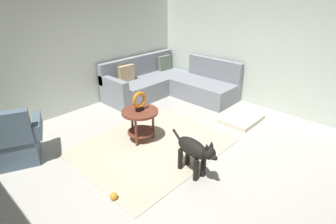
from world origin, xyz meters
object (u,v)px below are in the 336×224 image
at_px(sectional_couch, 168,84).
at_px(side_table, 140,117).
at_px(torus_sculpture, 139,101).
at_px(dog_bed_mat, 241,119).
at_px(dog, 194,151).
at_px(armchair, 14,142).
at_px(dog_toy_ball, 114,196).

xyz_separation_m(sectional_couch, side_table, (-1.79, -1.04, 0.13)).
relative_size(sectional_couch, torus_sculpture, 6.90).
xyz_separation_m(sectional_couch, dog_bed_mat, (-0.01, -1.94, -0.24)).
height_order(sectional_couch, dog, sectional_couch).
xyz_separation_m(torus_sculpture, dog_bed_mat, (1.79, -0.90, -0.67)).
distance_m(armchair, torus_sculpture, 1.92).
height_order(sectional_couch, side_table, sectional_couch).
relative_size(armchair, side_table, 1.62).
height_order(dog_bed_mat, dog_toy_ball, dog_toy_ball).
distance_m(sectional_couch, armchair, 3.46).
xyz_separation_m(dog, dog_toy_ball, (-1.05, 0.40, -0.33)).
xyz_separation_m(armchair, dog_toy_ball, (0.49, -1.68, -0.28)).
bearing_deg(armchair, dog_toy_ball, -49.70).
relative_size(sectional_couch, armchair, 2.31).
height_order(sectional_couch, dog_toy_ball, sectional_couch).
xyz_separation_m(armchair, torus_sculpture, (1.66, -0.87, 0.39)).
bearing_deg(dog_toy_ball, dog, -20.94).
height_order(torus_sculpture, dog_toy_ball, torus_sculpture).
distance_m(sectional_couch, side_table, 2.08).
xyz_separation_m(dog_bed_mat, dog_toy_ball, (-2.96, 0.09, 0.00)).
bearing_deg(side_table, dog_bed_mat, -26.82).
height_order(torus_sculpture, dog, torus_sculpture).
bearing_deg(torus_sculpture, sectional_couch, 30.06).
bearing_deg(dog_bed_mat, torus_sculpture, 153.18).
height_order(armchair, side_table, armchair).
xyz_separation_m(side_table, dog_toy_ball, (-1.17, -0.81, -0.37)).
bearing_deg(side_table, sectional_couch, 30.06).
bearing_deg(torus_sculpture, armchair, 152.32).
distance_m(dog, dog_toy_ball, 1.17).
height_order(side_table, torus_sculpture, torus_sculpture).
height_order(sectional_couch, dog_bed_mat, sectional_couch).
distance_m(armchair, dog_toy_ball, 1.78).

